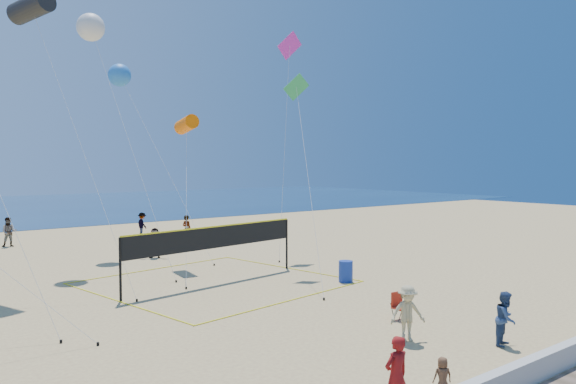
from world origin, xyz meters
TOP-DOWN VIEW (x-y plane):
  - ground at (0.00, 0.00)m, footprint 120.00×120.00m
  - woman at (-1.64, -2.18)m, footprint 0.64×0.45m
  - toddler at (-1.23, -3.03)m, footprint 0.46×0.41m
  - bystander_a at (4.34, -1.10)m, footprint 0.90×0.79m
  - bystander_b at (2.42, 0.93)m, footprint 1.24×1.04m
  - far_person_1 at (2.74, 19.21)m, footprint 1.57×1.26m
  - far_person_2 at (6.62, 22.80)m, footprint 0.67×0.81m
  - far_person_3 at (-2.75, 28.76)m, footprint 1.08×0.95m
  - far_person_4 at (6.07, 28.64)m, footprint 0.66×1.11m
  - camp_chair at (4.00, 2.62)m, footprint 0.53×0.65m
  - trash_barrel at (6.74, 8.07)m, footprint 0.81×0.81m
  - volleyball_net at (2.04, 11.47)m, footprint 10.78×10.66m
  - kite_1 at (-4.13, 16.34)m, footprint 2.97×7.22m
  - kite_2 at (3.34, 16.48)m, footprint 3.43×6.33m
  - kite_4 at (6.83, 11.57)m, footprint 4.08×6.18m
  - kite_5 at (9.94, 16.25)m, footprint 3.69×2.83m
  - kite_6 at (-0.58, 19.33)m, footprint 2.26×7.70m
  - kite_7 at (2.02, 22.18)m, footprint 2.88×7.90m

SIDE VIEW (x-z plane):
  - ground at x=0.00m, z-range 0.00..0.00m
  - trash_barrel at x=6.74m, z-range 0.00..0.94m
  - camp_chair at x=4.00m, z-range 0.01..1.03m
  - bystander_a at x=4.34m, z-range 0.00..1.58m
  - bystander_b at x=2.42m, z-range 0.00..1.67m
  - far_person_1 at x=2.74m, z-range 0.00..1.67m
  - far_person_4 at x=6.07m, z-range 0.00..1.69m
  - woman at x=-1.64m, z-range 0.00..1.70m
  - far_person_3 at x=-2.75m, z-range 0.00..1.86m
  - far_person_2 at x=6.62m, z-range 0.00..1.90m
  - toddler at x=-1.23m, z-range 0.60..1.39m
  - volleyball_net at x=2.04m, z-range 0.48..3.01m
  - kite_2 at x=3.34m, z-range 3.39..11.17m
  - kite_4 at x=6.83m, z-range 3.46..13.21m
  - kite_7 at x=2.02m, z-range 4.87..15.93m
  - kite_5 at x=9.94m, z-range 4.96..18.02m
  - kite_1 at x=-4.13m, z-range 5.68..18.29m
  - kite_6 at x=-0.58m, z-range 5.76..18.71m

